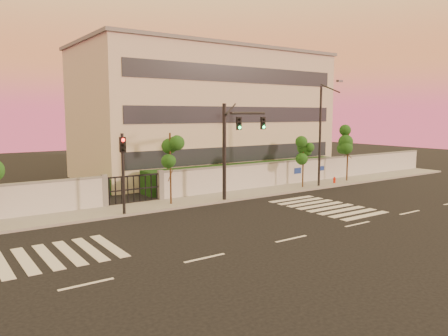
% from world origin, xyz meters
% --- Properties ---
extents(ground, '(120.00, 120.00, 0.00)m').
position_xyz_m(ground, '(0.00, 0.00, 0.00)').
color(ground, black).
rests_on(ground, ground).
extents(sidewalk, '(60.00, 3.00, 0.15)m').
position_xyz_m(sidewalk, '(0.00, 10.50, 0.07)').
color(sidewalk, gray).
rests_on(sidewalk, ground).
extents(perimeter_wall, '(60.00, 0.36, 2.20)m').
position_xyz_m(perimeter_wall, '(0.10, 12.00, 1.07)').
color(perimeter_wall, silver).
rests_on(perimeter_wall, ground).
extents(hedge_row, '(41.00, 4.25, 1.80)m').
position_xyz_m(hedge_row, '(1.17, 14.74, 0.82)').
color(hedge_row, black).
rests_on(hedge_row, ground).
extents(institutional_building, '(24.40, 12.40, 12.25)m').
position_xyz_m(institutional_building, '(9.00, 21.99, 6.16)').
color(institutional_building, beige).
rests_on(institutional_building, ground).
extents(road_markings, '(57.00, 7.62, 0.02)m').
position_xyz_m(road_markings, '(-1.58, 3.76, 0.01)').
color(road_markings, silver).
rests_on(road_markings, ground).
extents(street_tree_d, '(1.46, 1.16, 4.84)m').
position_xyz_m(street_tree_d, '(-1.13, 10.24, 3.56)').
color(street_tree_d, '#382314').
rests_on(street_tree_d, ground).
extents(street_tree_e, '(1.41, 1.12, 4.05)m').
position_xyz_m(street_tree_e, '(10.84, 10.06, 2.99)').
color(street_tree_e, '#382314').
rests_on(street_tree_e, ground).
extents(street_tree_f, '(1.62, 1.29, 4.89)m').
position_xyz_m(street_tree_f, '(16.59, 10.28, 3.60)').
color(street_tree_f, '#382314').
rests_on(street_tree_f, ground).
extents(traffic_signal_main, '(4.21, 1.41, 6.76)m').
position_xyz_m(traffic_signal_main, '(3.43, 9.38, 4.27)').
color(traffic_signal_main, black).
rests_on(traffic_signal_main, ground).
extents(traffic_signal_secondary, '(0.38, 0.36, 4.93)m').
position_xyz_m(traffic_signal_secondary, '(-4.83, 9.18, 3.13)').
color(traffic_signal_secondary, black).
rests_on(traffic_signal_secondary, ground).
extents(streetlight_east, '(0.52, 2.08, 8.66)m').
position_xyz_m(streetlight_east, '(12.37, 9.54, 4.68)').
color(streetlight_east, black).
rests_on(streetlight_east, ground).
extents(fire_hydrant, '(0.27, 0.26, 0.69)m').
position_xyz_m(fire_hydrant, '(14.53, 9.92, 0.34)').
color(fire_hydrant, red).
rests_on(fire_hydrant, ground).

